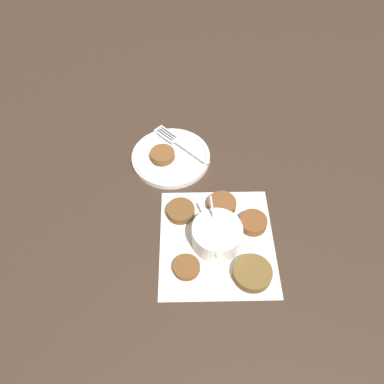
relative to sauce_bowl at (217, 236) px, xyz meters
name	(u,v)px	position (x,y,z in m)	size (l,w,h in m)	color
ground_plane	(225,231)	(-0.03, 0.02, -0.03)	(4.00, 4.00, 0.00)	#38281E
napkin	(217,241)	(0.00, 0.00, -0.03)	(0.28, 0.26, 0.00)	silver
sauce_bowl	(217,236)	(0.00, 0.00, 0.00)	(0.12, 0.11, 0.09)	white
fritter_0	(186,267)	(0.07, -0.06, -0.02)	(0.06, 0.06, 0.01)	brown
fritter_1	(222,204)	(-0.09, 0.01, -0.01)	(0.07, 0.07, 0.02)	brown
fritter_2	(181,211)	(-0.07, -0.08, -0.01)	(0.06, 0.06, 0.02)	brown
fritter_3	(252,273)	(0.08, 0.07, -0.01)	(0.08, 0.08, 0.02)	brown
fritter_4	(253,223)	(-0.04, 0.08, -0.01)	(0.06, 0.06, 0.02)	brown
serving_plate	(171,156)	(-0.24, -0.11, -0.02)	(0.20, 0.20, 0.02)	white
fritter_on_plate	(162,155)	(-0.23, -0.13, 0.00)	(0.06, 0.06, 0.02)	brown
fork	(176,141)	(-0.29, -0.10, 0.00)	(0.14, 0.15, 0.00)	silver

